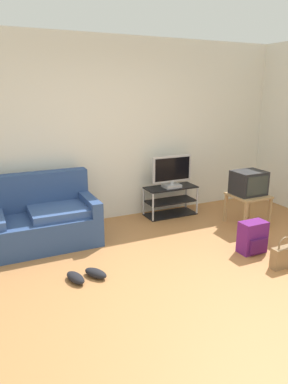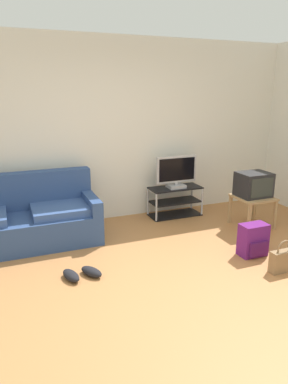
{
  "view_description": "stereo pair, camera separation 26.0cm",
  "coord_description": "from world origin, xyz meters",
  "px_view_note": "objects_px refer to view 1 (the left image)",
  "views": [
    {
      "loc": [
        -1.69,
        -2.59,
        1.94
      ],
      "look_at": [
        0.13,
        1.25,
        0.71
      ],
      "focal_mm": 33.11,
      "sensor_mm": 36.0,
      "label": 1
    },
    {
      "loc": [
        -1.46,
        -2.7,
        1.94
      ],
      "look_at": [
        0.13,
        1.25,
        0.71
      ],
      "focal_mm": 33.11,
      "sensor_mm": 36.0,
      "label": 2
    }
  ],
  "objects_px": {
    "couch": "(17,223)",
    "side_table": "(248,199)",
    "crt_tv": "(249,183)",
    "flat_tv": "(172,172)",
    "handbag": "(283,256)",
    "tv_stand": "(170,201)",
    "backpack": "(253,237)",
    "sneakers_pair": "(86,275)"
  },
  "relations": [
    {
      "from": "couch",
      "to": "side_table",
      "type": "height_order",
      "value": "couch"
    },
    {
      "from": "couch",
      "to": "crt_tv",
      "type": "height_order",
      "value": "couch"
    },
    {
      "from": "flat_tv",
      "to": "crt_tv",
      "type": "height_order",
      "value": "flat_tv"
    },
    {
      "from": "couch",
      "to": "handbag",
      "type": "height_order",
      "value": "couch"
    },
    {
      "from": "flat_tv",
      "to": "tv_stand",
      "type": "bearing_deg",
      "value": 90.0
    },
    {
      "from": "backpack",
      "to": "crt_tv",
      "type": "bearing_deg",
      "value": 27.56
    },
    {
      "from": "backpack",
      "to": "handbag",
      "type": "height_order",
      "value": "backpack"
    },
    {
      "from": "crt_tv",
      "to": "sneakers_pair",
      "type": "xyz_separation_m",
      "value": [
        -2.66,
        -0.57,
        -0.59
      ]
    },
    {
      "from": "side_table",
      "to": "handbag",
      "type": "relative_size",
      "value": 1.36
    },
    {
      "from": "side_table",
      "to": "tv_stand",
      "type": "bearing_deg",
      "value": 134.65
    },
    {
      "from": "side_table",
      "to": "handbag",
      "type": "bearing_deg",
      "value": -113.98
    },
    {
      "from": "backpack",
      "to": "sneakers_pair",
      "type": "distance_m",
      "value": 2.07
    },
    {
      "from": "tv_stand",
      "to": "side_table",
      "type": "xyz_separation_m",
      "value": [
        0.84,
        -0.85,
        0.15
      ]
    },
    {
      "from": "backpack",
      "to": "sneakers_pair",
      "type": "bearing_deg",
      "value": 147.59
    },
    {
      "from": "handbag",
      "to": "couch",
      "type": "bearing_deg",
      "value": 144.57
    },
    {
      "from": "tv_stand",
      "to": "side_table",
      "type": "distance_m",
      "value": 1.2
    },
    {
      "from": "tv_stand",
      "to": "crt_tv",
      "type": "bearing_deg",
      "value": -44.8
    },
    {
      "from": "crt_tv",
      "to": "flat_tv",
      "type": "bearing_deg",
      "value": 135.98
    },
    {
      "from": "tv_stand",
      "to": "couch",
      "type": "bearing_deg",
      "value": -174.67
    },
    {
      "from": "flat_tv",
      "to": "crt_tv",
      "type": "distance_m",
      "value": 1.17
    },
    {
      "from": "handbag",
      "to": "sneakers_pair",
      "type": "bearing_deg",
      "value": 161.67
    },
    {
      "from": "couch",
      "to": "flat_tv",
      "type": "bearing_deg",
      "value": 4.79
    },
    {
      "from": "tv_stand",
      "to": "side_table",
      "type": "bearing_deg",
      "value": -45.35
    },
    {
      "from": "crt_tv",
      "to": "handbag",
      "type": "distance_m",
      "value": 1.47
    },
    {
      "from": "handbag",
      "to": "sneakers_pair",
      "type": "xyz_separation_m",
      "value": [
        -2.1,
        0.7,
        -0.09
      ]
    },
    {
      "from": "couch",
      "to": "flat_tv",
      "type": "height_order",
      "value": "flat_tv"
    },
    {
      "from": "side_table",
      "to": "sneakers_pair",
      "type": "height_order",
      "value": "side_table"
    },
    {
      "from": "handbag",
      "to": "tv_stand",
      "type": "bearing_deg",
      "value": 97.61
    },
    {
      "from": "flat_tv",
      "to": "handbag",
      "type": "bearing_deg",
      "value": -82.31
    },
    {
      "from": "tv_stand",
      "to": "flat_tv",
      "type": "xyz_separation_m",
      "value": [
        0.0,
        -0.02,
        0.48
      ]
    },
    {
      "from": "couch",
      "to": "backpack",
      "type": "xyz_separation_m",
      "value": [
        2.59,
        -1.42,
        -0.12
      ]
    },
    {
      "from": "tv_stand",
      "to": "crt_tv",
      "type": "relative_size",
      "value": 1.83
    },
    {
      "from": "flat_tv",
      "to": "side_table",
      "type": "distance_m",
      "value": 1.22
    },
    {
      "from": "flat_tv",
      "to": "side_table",
      "type": "bearing_deg",
      "value": -44.59
    },
    {
      "from": "crt_tv",
      "to": "handbag",
      "type": "bearing_deg",
      "value": -113.71
    },
    {
      "from": "couch",
      "to": "handbag",
      "type": "bearing_deg",
      "value": -35.43
    },
    {
      "from": "crt_tv",
      "to": "sneakers_pair",
      "type": "relative_size",
      "value": 1.0
    },
    {
      "from": "couch",
      "to": "flat_tv",
      "type": "distance_m",
      "value": 2.4
    },
    {
      "from": "sneakers_pair",
      "to": "couch",
      "type": "bearing_deg",
      "value": 114.51
    },
    {
      "from": "flat_tv",
      "to": "side_table",
      "type": "relative_size",
      "value": 1.31
    },
    {
      "from": "handbag",
      "to": "backpack",
      "type": "bearing_deg",
      "value": 95.77
    },
    {
      "from": "side_table",
      "to": "backpack",
      "type": "height_order",
      "value": "side_table"
    }
  ]
}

